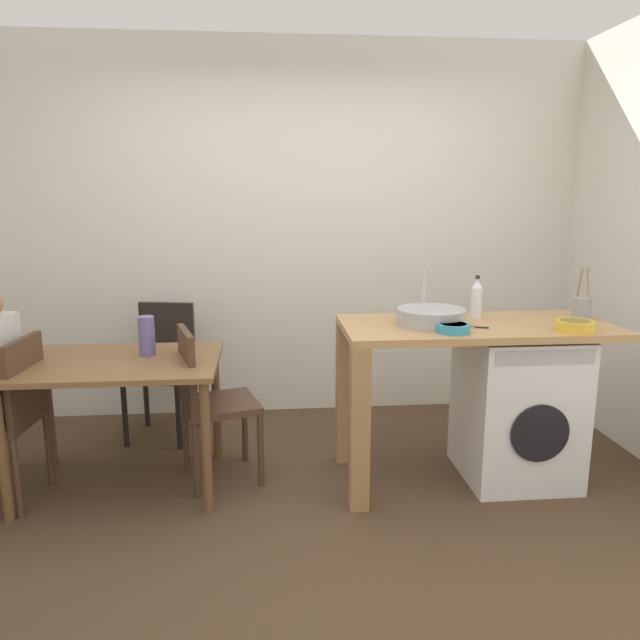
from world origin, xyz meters
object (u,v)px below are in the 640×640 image
Objects in this scene: mixing_bowl at (453,328)px; colander at (575,325)px; utensil_crock at (582,308)px; dining_table at (118,377)px; chair_opposite at (207,396)px; washing_machine at (517,406)px; chair_spare_by_wall at (163,362)px; chair_person_seat at (8,411)px; bottle_tall_green at (477,299)px; vase at (147,336)px.

colander reaches higher than mixing_bowl.
dining_table is at bearing 179.53° from utensil_crock.
washing_machine is at bearing 70.62° from chair_opposite.
washing_machine is at bearing 169.44° from chair_spare_by_wall.
colander is (2.44, -0.29, 0.31)m from dining_table.
chair_person_seat is (-0.55, -0.11, -0.14)m from dining_table.
chair_person_seat is 2.79m from washing_machine.
dining_table is 3.67× the size of utensil_crock.
colander reaches higher than dining_table.
mixing_bowl is 0.87× the size of colander.
chair_person_seat is 2.64m from bottle_tall_green.
vase is at bearing 170.28° from colander.
chair_person_seat is at bearing 64.23° from chair_spare_by_wall.
mixing_bowl is at bearing -124.81° from bottle_tall_green.
vase is at bearing 177.18° from utensil_crock.
chair_opposite is 3.61× the size of bottle_tall_green.
chair_opposite is 2.19m from utensil_crock.
chair_person_seat is 1.10m from chair_spare_by_wall.
utensil_crock is (0.83, 0.25, 0.04)m from mixing_bowl.
chair_opposite is at bearing 176.66° from washing_machine.
colander is (0.19, -0.22, 0.52)m from washing_machine.
colander reaches higher than washing_machine.
chair_spare_by_wall is at bearing 162.37° from utensil_crock.
chair_spare_by_wall is 3.61× the size of bottle_tall_green.
chair_spare_by_wall is (0.11, 0.77, -0.14)m from dining_table.
chair_person_seat is 3.00× the size of utensil_crock.
vase is (0.15, 0.10, 0.21)m from dining_table.
chair_opposite is (0.48, 0.03, -0.14)m from dining_table.
chair_opposite is 0.83m from chair_spare_by_wall.
utensil_crock is (0.37, 0.05, 0.56)m from washing_machine.
vase is (0.70, 0.21, 0.34)m from chair_person_seat.
utensil_crock is at bearing 173.47° from chair_spare_by_wall.
chair_person_seat is at bearing 176.46° from colander.
utensil_crock is at bearing -10.13° from bottle_tall_green.
mixing_bowl is 1.68m from vase.
colander reaches higher than chair_opposite.
chair_opposite is at bearing 170.68° from colander.
colander is (2.32, -1.06, 0.44)m from chair_spare_by_wall.
chair_spare_by_wall is at bearing 158.35° from washing_machine.
utensil_crock is 1.50× the size of colander.
washing_machine is (1.77, -0.10, -0.08)m from chair_opposite.
utensil_crock is at bearing -2.82° from vase.
chair_opposite is 0.48m from vase.
chair_spare_by_wall is (-0.36, 0.74, 0.00)m from chair_opposite.
vase is (-1.64, 0.37, -0.10)m from mixing_bowl.
utensil_crock reaches higher than chair_person_seat.
dining_table is 1.22× the size of chair_person_seat.
vase reaches higher than chair_spare_by_wall.
dining_table is at bearing 178.12° from washing_machine.
washing_machine is 0.59m from colander.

